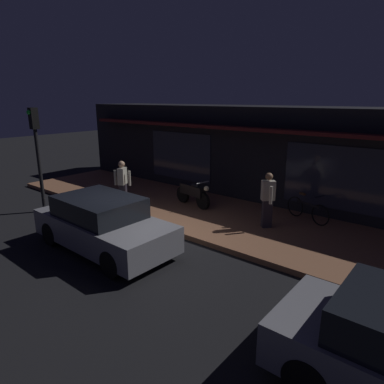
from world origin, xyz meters
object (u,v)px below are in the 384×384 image
at_px(person_bystander, 268,199).
at_px(person_photographer, 123,183).
at_px(motorcycle, 193,192).
at_px(bicycle_parked, 307,210).
at_px(parked_car_near, 103,224).
at_px(traffic_light_pole, 36,142).

bearing_deg(person_bystander, person_photographer, -162.88).
xyz_separation_m(motorcycle, person_bystander, (3.02, -0.23, 0.38)).
bearing_deg(person_bystander, bicycle_parked, 61.13).
xyz_separation_m(person_photographer, parked_car_near, (2.00, -2.34, -0.32)).
distance_m(person_photographer, traffic_light_pole, 3.18).
distance_m(motorcycle, traffic_light_pole, 5.61).
xyz_separation_m(motorcycle, bicycle_parked, (3.75, 1.09, -0.14)).
bearing_deg(bicycle_parked, person_bystander, -118.87).
xyz_separation_m(traffic_light_pole, parked_car_near, (4.19, -0.54, -1.77)).
distance_m(motorcycle, person_bystander, 3.05).
distance_m(motorcycle, person_photographer, 2.50).
relative_size(person_photographer, parked_car_near, 0.40).
xyz_separation_m(bicycle_parked, parked_car_near, (-3.53, -5.14, 0.20)).
distance_m(bicycle_parked, person_bystander, 1.59).
height_order(motorcycle, person_bystander, person_bystander).
bearing_deg(parked_car_near, person_bystander, 53.77).
height_order(bicycle_parked, traffic_light_pole, traffic_light_pole).
relative_size(motorcycle, traffic_light_pole, 0.47).
bearing_deg(person_photographer, parked_car_near, -49.49).
xyz_separation_m(motorcycle, traffic_light_pole, (-3.97, -3.51, 1.83)).
bearing_deg(motorcycle, parked_car_near, -86.96).
relative_size(bicycle_parked, person_photographer, 0.94).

